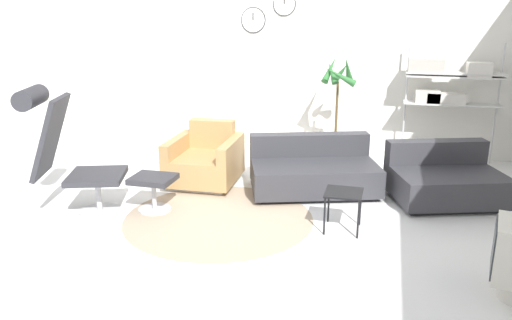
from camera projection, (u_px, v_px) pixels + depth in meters
ground_plane at (247, 211)px, 5.45m from camera, size 12.00×12.00×0.00m
wall_back at (297, 58)px, 7.64m from camera, size 12.00×0.09×2.80m
round_rug at (219, 218)px, 5.25m from camera, size 1.99×1.99×0.01m
lounge_chair at (62, 142)px, 5.18m from camera, size 1.09×0.84×1.36m
ottoman at (153, 186)px, 5.39m from camera, size 0.45×0.38×0.39m
armchair_red at (205, 162)px, 6.29m from camera, size 0.86×0.95×0.75m
couch_low at (313, 172)px, 6.01m from camera, size 1.68×1.32×0.64m
couch_second at (444, 181)px, 5.69m from camera, size 1.40×1.22×0.64m
side_table at (344, 197)px, 4.88m from camera, size 0.36×0.36×0.40m
potted_plant at (336, 119)px, 7.05m from camera, size 0.51×0.53×1.52m
shelf_unit at (446, 83)px, 6.87m from camera, size 1.28×0.28×1.69m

